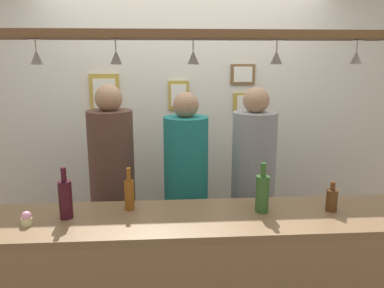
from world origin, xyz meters
name	(u,v)px	position (x,y,z in m)	size (l,w,h in m)	color
back_wall	(184,124)	(0.00, 1.10, 1.30)	(4.40, 0.06, 2.60)	silver
bar_counter	(200,282)	(0.00, -0.50, 0.68)	(2.70, 0.55, 1.01)	brown
overhead_glass_rack	(197,35)	(0.00, -0.30, 2.02)	(2.20, 0.36, 0.04)	brown
hanging_wineglass_far_left	(36,57)	(-0.86, -0.26, 1.91)	(0.07, 0.07, 0.13)	silver
hanging_wineglass_left	(116,57)	(-0.44, -0.25, 1.91)	(0.07, 0.07, 0.13)	silver
hanging_wineglass_center_left	(193,57)	(-0.02, -0.25, 1.91)	(0.07, 0.07, 0.13)	silver
hanging_wineglass_center	(276,57)	(0.45, -0.26, 1.91)	(0.07, 0.07, 0.13)	silver
hanging_wineglass_center_right	(356,57)	(0.90, -0.28, 1.91)	(0.07, 0.07, 0.13)	silver
person_left_brown_shirt	(112,174)	(-0.59, 0.42, 1.04)	(0.34, 0.34, 1.72)	#2D334C
person_middle_teal_shirt	(186,177)	(-0.02, 0.42, 1.00)	(0.34, 0.34, 1.66)	#2D334C
person_right_grey_shirt	(253,173)	(0.50, 0.42, 1.02)	(0.34, 0.34, 1.69)	#2D334C
bottle_wine_dark_red	(65,198)	(-0.75, -0.32, 1.13)	(0.08, 0.08, 0.30)	#380F19
bottle_beer_brown_stubby	(332,200)	(0.81, -0.32, 1.08)	(0.07, 0.07, 0.18)	#512D14
bottle_beer_amber_tall	(129,194)	(-0.40, -0.22, 1.11)	(0.06, 0.06, 0.26)	brown
bottle_champagne_green	(262,193)	(0.39, -0.31, 1.13)	(0.08, 0.08, 0.30)	#2D5623
cupcake	(27,219)	(-0.94, -0.40, 1.04)	(0.06, 0.06, 0.08)	beige
picture_frame_caricature	(105,93)	(-0.71, 1.06, 1.59)	(0.26, 0.02, 0.34)	#B29338
picture_frame_lower_pair	(249,103)	(0.59, 1.06, 1.50)	(0.30, 0.02, 0.18)	#B29338
picture_frame_crest	(179,95)	(-0.05, 1.06, 1.57)	(0.18, 0.02, 0.26)	#B29338
picture_frame_upper_small	(243,74)	(0.53, 1.06, 1.76)	(0.22, 0.02, 0.18)	brown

